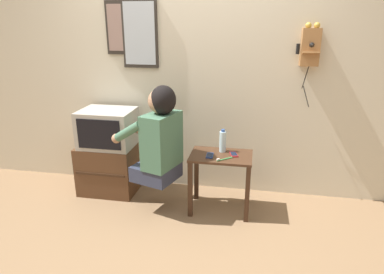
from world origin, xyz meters
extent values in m
plane|color=#846647|center=(0.00, 0.00, 0.00)|extent=(14.00, 14.00, 0.00)
cube|color=beige|center=(0.00, 1.10, 1.27)|extent=(6.80, 0.05, 2.55)
cube|color=#422819|center=(0.38, 0.62, 0.55)|extent=(0.56, 0.38, 0.02)
cube|color=#382215|center=(0.12, 0.45, 0.27)|extent=(0.04, 0.04, 0.54)
cube|color=#382215|center=(0.63, 0.45, 0.27)|extent=(0.04, 0.04, 0.54)
cube|color=#382215|center=(0.12, 0.79, 0.27)|extent=(0.04, 0.04, 0.54)
cube|color=#382215|center=(0.63, 0.79, 0.27)|extent=(0.04, 0.04, 0.54)
cube|color=#2D3347|center=(-0.21, 0.52, 0.39)|extent=(0.45, 0.45, 0.14)
cube|color=#426B51|center=(-0.14, 0.50, 0.70)|extent=(0.33, 0.42, 0.49)
sphere|color=#A37556|center=(-0.14, 0.50, 1.06)|extent=(0.22, 0.22, 0.22)
ellipsoid|color=black|center=(-0.12, 0.49, 1.07)|extent=(0.28, 0.28, 0.25)
cylinder|color=#426B51|center=(-0.43, 0.42, 0.79)|extent=(0.32, 0.17, 0.23)
cylinder|color=#426B51|center=(-0.33, 0.73, 0.79)|extent=(0.32, 0.17, 0.23)
sphere|color=#A37556|center=(-0.55, 0.47, 0.71)|extent=(0.09, 0.09, 0.09)
sphere|color=#A37556|center=(-0.45, 0.77, 0.71)|extent=(0.09, 0.09, 0.09)
cube|color=#51331E|center=(-0.80, 0.81, 0.25)|extent=(0.57, 0.46, 0.51)
cube|color=#392315|center=(-0.80, 0.58, 0.28)|extent=(0.51, 0.01, 0.02)
cube|color=#ADA89E|center=(-0.78, 0.80, 0.69)|extent=(0.52, 0.42, 0.37)
cube|color=black|center=(-0.78, 0.58, 0.69)|extent=(0.43, 0.01, 0.29)
cube|color=#9E6B3D|center=(1.10, 1.02, 1.48)|extent=(0.16, 0.11, 0.33)
cube|color=#9E6B3D|center=(1.10, 0.93, 1.44)|extent=(0.14, 0.07, 0.03)
sphere|color=#B79338|center=(1.07, 1.00, 1.67)|extent=(0.05, 0.05, 0.05)
sphere|color=#B79338|center=(1.14, 1.00, 1.67)|extent=(0.05, 0.05, 0.05)
cone|color=black|center=(1.10, 0.91, 1.51)|extent=(0.04, 0.05, 0.04)
cylinder|color=black|center=(1.00, 1.02, 1.47)|extent=(0.03, 0.03, 0.09)
cylinder|color=black|center=(1.09, 1.00, 1.22)|extent=(0.04, 0.04, 0.22)
cylinder|color=black|center=(1.11, 1.00, 1.04)|extent=(0.07, 0.06, 0.19)
cube|color=#2D2823|center=(-0.68, 1.06, 1.64)|extent=(0.31, 0.02, 0.51)
cube|color=gray|center=(-0.68, 1.04, 1.64)|extent=(0.26, 0.01, 0.44)
cube|color=#2D2823|center=(-0.49, 1.06, 1.59)|extent=(0.35, 0.03, 0.65)
cube|color=#B2BCC6|center=(-0.49, 1.04, 1.59)|extent=(0.31, 0.01, 0.59)
cube|color=navy|center=(0.28, 0.57, 0.56)|extent=(0.06, 0.13, 0.01)
cube|color=black|center=(0.28, 0.57, 0.57)|extent=(0.05, 0.10, 0.00)
cube|color=maroon|center=(0.49, 0.64, 0.56)|extent=(0.09, 0.14, 0.01)
cube|color=black|center=(0.49, 0.64, 0.57)|extent=(0.08, 0.11, 0.00)
cylinder|color=silver|center=(0.38, 0.71, 0.65)|extent=(0.06, 0.06, 0.19)
cylinder|color=#2D4C8C|center=(0.38, 0.71, 0.76)|extent=(0.03, 0.03, 0.02)
cylinder|color=#4CBF66|center=(0.42, 0.51, 0.56)|extent=(0.13, 0.11, 0.01)
cube|color=white|center=(0.37, 0.47, 0.57)|extent=(0.03, 0.03, 0.01)
camera|label=1|loc=(0.64, -2.26, 1.70)|focal=32.00mm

